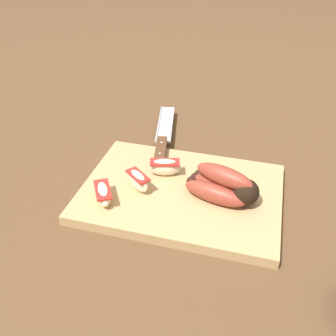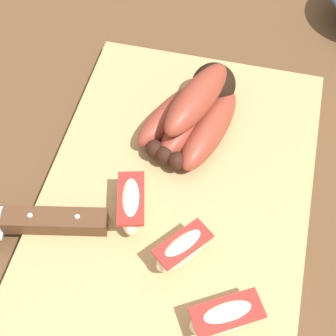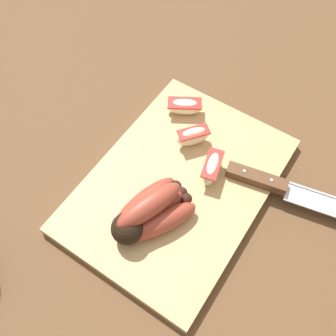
% 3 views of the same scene
% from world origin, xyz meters
% --- Properties ---
extents(ground_plane, '(6.00, 6.00, 0.00)m').
position_xyz_m(ground_plane, '(0.00, 0.00, 0.00)').
color(ground_plane, brown).
extents(cutting_board, '(0.38, 0.27, 0.02)m').
position_xyz_m(cutting_board, '(0.01, 0.01, 0.01)').
color(cutting_board, tan).
rests_on(cutting_board, ground_plane).
extents(banana_bunch, '(0.14, 0.11, 0.07)m').
position_xyz_m(banana_bunch, '(0.09, 0.01, 0.05)').
color(banana_bunch, black).
rests_on(banana_bunch, cutting_board).
extents(chefs_knife, '(0.08, 0.28, 0.02)m').
position_xyz_m(chefs_knife, '(-0.07, 0.16, 0.03)').
color(chefs_knife, silver).
rests_on(chefs_knife, cutting_board).
extents(apple_wedge_near, '(0.07, 0.04, 0.04)m').
position_xyz_m(apple_wedge_near, '(-0.03, 0.05, 0.04)').
color(apple_wedge_near, '#F4E5C1').
rests_on(apple_wedge_near, cutting_board).
extents(apple_wedge_middle, '(0.06, 0.07, 0.03)m').
position_xyz_m(apple_wedge_middle, '(-0.12, -0.06, 0.04)').
color(apple_wedge_middle, '#F4E5C1').
rests_on(apple_wedge_middle, cutting_board).
extents(apple_wedge_far, '(0.06, 0.05, 0.04)m').
position_xyz_m(apple_wedge_far, '(-0.07, -0.01, 0.04)').
color(apple_wedge_far, '#F4E5C1').
rests_on(apple_wedge_far, cutting_board).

